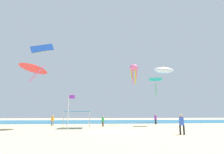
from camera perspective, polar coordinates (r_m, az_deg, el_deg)
ground at (r=20.90m, az=2.57°, el=-16.72°), size 110.00×110.00×0.10m
ocean_strip at (r=46.17m, az=-1.84°, el=-13.52°), size 110.00×19.55×0.03m
canopy_tent at (r=26.54m, az=-10.51°, el=-10.52°), size 3.38×3.19×2.28m
person_near_tent at (r=35.59m, az=13.26°, el=-12.25°), size 0.44×0.44×1.86m
person_leftmost at (r=28.97m, az=-2.83°, el=-13.16°), size 0.38×0.38×1.60m
person_central at (r=19.52m, az=20.63°, el=-13.00°), size 0.45×0.45×1.91m
person_rightmost at (r=31.64m, az=-17.86°, el=-12.35°), size 0.45×0.41×1.73m
banner_flag at (r=18.58m, az=-13.12°, el=-10.03°), size 0.61×0.06×3.76m
kite_inflatable_white at (r=45.62m, az=15.65°, el=2.05°), size 4.93×1.85×1.92m
kite_diamond_teal at (r=32.20m, az=13.25°, el=-0.99°), size 2.57×2.57×2.92m
kite_delta_red at (r=27.95m, az=-22.89°, el=2.96°), size 5.39×5.37×3.28m
kite_octopus_pink at (r=36.26m, az=6.76°, el=2.61°), size 1.99×1.99×3.93m
kite_parafoil_blue at (r=39.18m, az=-20.70°, el=8.22°), size 4.07×2.29×2.70m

